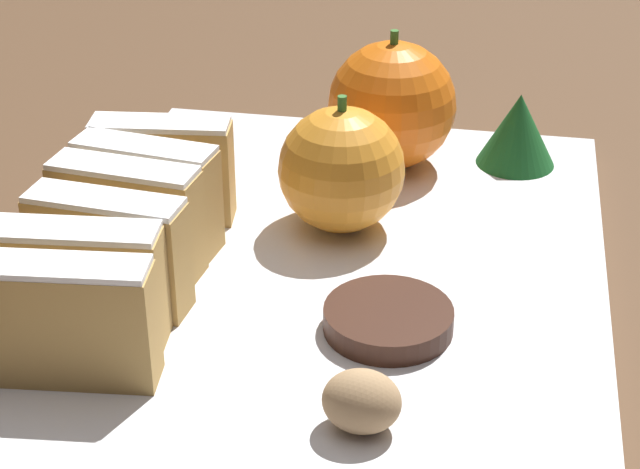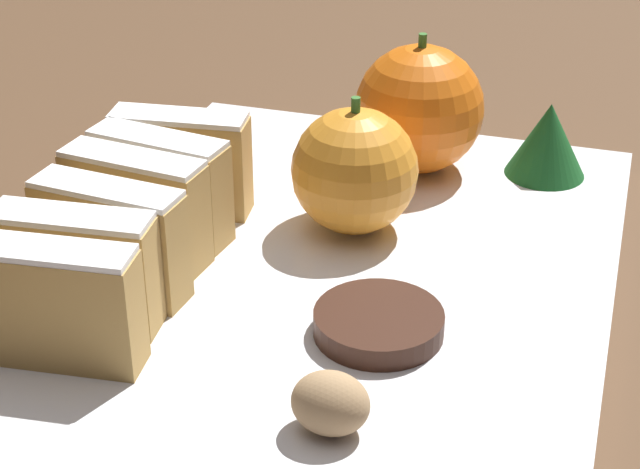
# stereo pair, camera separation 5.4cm
# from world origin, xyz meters

# --- Properties ---
(ground_plane) EXTENTS (6.00, 6.00, 0.00)m
(ground_plane) POSITION_xyz_m (0.00, 0.00, 0.00)
(ground_plane) COLOR #513823
(serving_platter) EXTENTS (0.29, 0.43, 0.01)m
(serving_platter) POSITION_xyz_m (0.00, 0.00, 0.01)
(serving_platter) COLOR white
(serving_platter) RESTS_ON ground_plane
(stollen_slice_front) EXTENTS (0.08, 0.03, 0.06)m
(stollen_slice_front) POSITION_xyz_m (-0.10, -0.10, 0.04)
(stollen_slice_front) COLOR tan
(stollen_slice_front) RESTS_ON serving_platter
(stollen_slice_second) EXTENTS (0.08, 0.03, 0.06)m
(stollen_slice_second) POSITION_xyz_m (-0.10, -0.07, 0.04)
(stollen_slice_second) COLOR tan
(stollen_slice_second) RESTS_ON serving_platter
(stollen_slice_third) EXTENTS (0.08, 0.03, 0.06)m
(stollen_slice_third) POSITION_xyz_m (-0.10, -0.03, 0.04)
(stollen_slice_third) COLOR tan
(stollen_slice_third) RESTS_ON serving_platter
(stollen_slice_fourth) EXTENTS (0.08, 0.03, 0.06)m
(stollen_slice_fourth) POSITION_xyz_m (-0.10, -0.00, 0.04)
(stollen_slice_fourth) COLOR tan
(stollen_slice_fourth) RESTS_ON serving_platter
(stollen_slice_fifth) EXTENTS (0.08, 0.03, 0.06)m
(stollen_slice_fifth) POSITION_xyz_m (-0.10, 0.03, 0.04)
(stollen_slice_fifth) COLOR tan
(stollen_slice_fifth) RESTS_ON serving_platter
(stollen_slice_sixth) EXTENTS (0.08, 0.03, 0.06)m
(stollen_slice_sixth) POSITION_xyz_m (-0.10, 0.06, 0.04)
(stollen_slice_sixth) COLOR tan
(stollen_slice_sixth) RESTS_ON serving_platter
(orange_near) EXTENTS (0.07, 0.07, 0.08)m
(orange_near) POSITION_xyz_m (0.00, 0.06, 0.05)
(orange_near) COLOR orange
(orange_near) RESTS_ON serving_platter
(orange_far) EXTENTS (0.08, 0.08, 0.09)m
(orange_far) POSITION_xyz_m (0.02, 0.15, 0.05)
(orange_far) COLOR orange
(orange_far) RESTS_ON serving_platter
(walnut) EXTENTS (0.03, 0.03, 0.03)m
(walnut) POSITION_xyz_m (0.04, -0.11, 0.03)
(walnut) COLOR tan
(walnut) RESTS_ON serving_platter
(chocolate_cookie) EXTENTS (0.06, 0.06, 0.01)m
(chocolate_cookie) POSITION_xyz_m (0.04, -0.03, 0.02)
(chocolate_cookie) COLOR #381E14
(chocolate_cookie) RESTS_ON serving_platter
(evergreen_sprig) EXTENTS (0.05, 0.05, 0.05)m
(evergreen_sprig) POSITION_xyz_m (0.10, 0.17, 0.04)
(evergreen_sprig) COLOR #195623
(evergreen_sprig) RESTS_ON serving_platter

